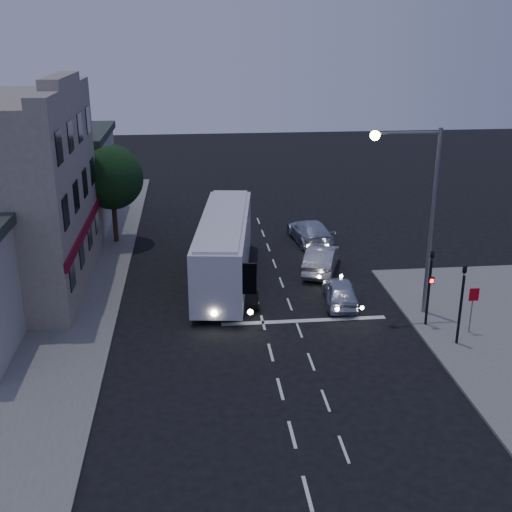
{
  "coord_description": "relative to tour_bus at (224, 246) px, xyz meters",
  "views": [
    {
      "loc": [
        -3.19,
        -25.65,
        13.37
      ],
      "look_at": [
        0.01,
        5.35,
        2.2
      ],
      "focal_mm": 45.0,
      "sensor_mm": 36.0,
      "label": 1
    }
  ],
  "objects": [
    {
      "name": "regulatory_sign",
      "position": [
        10.79,
        -7.92,
        -0.41
      ],
      "size": [
        0.45,
        0.12,
        2.2
      ],
      "color": "slate",
      "rests_on": "sidewalk_near"
    },
    {
      "name": "low_building_north",
      "position": [
        -12.01,
        12.32,
        1.39
      ],
      "size": [
        9.4,
        9.4,
        6.5
      ],
      "color": "#A7A39F",
      "rests_on": "sidewalk_far"
    },
    {
      "name": "car_suv",
      "position": [
        5.66,
        -3.88,
        -1.33
      ],
      "size": [
        2.01,
        4.07,
        1.33
      ],
      "primitive_type": "imported",
      "rotation": [
        0.0,
        0.0,
        3.03
      ],
      "color": "silver",
      "rests_on": "ground"
    },
    {
      "name": "ground",
      "position": [
        1.49,
        -7.68,
        -2.0
      ],
      "size": [
        120.0,
        120.0,
        0.0
      ],
      "primitive_type": "plane",
      "color": "black"
    },
    {
      "name": "car_sedan_a",
      "position": [
        5.61,
        0.76,
        -1.24
      ],
      "size": [
        3.03,
        4.91,
        1.53
      ],
      "primitive_type": "imported",
      "rotation": [
        0.0,
        0.0,
        2.81
      ],
      "color": "#BBBBBB",
      "rests_on": "ground"
    },
    {
      "name": "streetlight",
      "position": [
        8.84,
        -5.48,
        3.73
      ],
      "size": [
        3.32,
        0.44,
        9.0
      ],
      "color": "slate",
      "rests_on": "sidewalk_near"
    },
    {
      "name": "tour_bus",
      "position": [
        0.0,
        0.0,
        0.0
      ],
      "size": [
        4.01,
        12.31,
        3.7
      ],
      "rotation": [
        0.0,
        0.0,
        -0.13
      ],
      "color": "white",
      "rests_on": "ground"
    },
    {
      "name": "car_sedan_b",
      "position": [
        5.93,
        6.06,
        -1.26
      ],
      "size": [
        2.65,
        5.34,
        1.49
      ],
      "primitive_type": "imported",
      "rotation": [
        0.0,
        0.0,
        3.25
      ],
      "color": "#B3BBCE",
      "rests_on": "ground"
    },
    {
      "name": "sidewalk_far",
      "position": [
        -11.51,
        0.32,
        -1.94
      ],
      "size": [
        12.0,
        50.0,
        0.12
      ],
      "primitive_type": "cube",
      "color": "slate",
      "rests_on": "ground"
    },
    {
      "name": "street_tree",
      "position": [
        -6.71,
        7.34,
        2.5
      ],
      "size": [
        4.0,
        4.0,
        6.2
      ],
      "color": "black",
      "rests_on": "sidewalk_far"
    },
    {
      "name": "traffic_signal_main",
      "position": [
        9.09,
        -6.9,
        0.42
      ],
      "size": [
        0.25,
        0.35,
        4.1
      ],
      "color": "black",
      "rests_on": "sidewalk_near"
    },
    {
      "name": "road_markings",
      "position": [
        2.78,
        -4.37,
        -2.0
      ],
      "size": [
        8.0,
        30.55,
        0.01
      ],
      "color": "silver",
      "rests_on": "ground"
    },
    {
      "name": "traffic_signal_side",
      "position": [
        9.79,
        -8.88,
        0.42
      ],
      "size": [
        0.18,
        0.15,
        4.1
      ],
      "color": "black",
      "rests_on": "sidewalk_near"
    }
  ]
}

